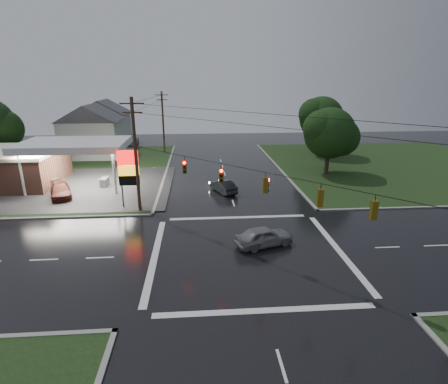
{
  "coord_description": "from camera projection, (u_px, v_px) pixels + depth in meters",
  "views": [
    {
      "loc": [
        -3.61,
        -23.55,
        12.58
      ],
      "look_at": [
        -1.4,
        5.7,
        3.0
      ],
      "focal_mm": 28.0,
      "sensor_mm": 36.0,
      "label": 1
    }
  ],
  "objects": [
    {
      "name": "traffic_signals",
      "position": [
        250.0,
        170.0,
        24.46
      ],
      "size": [
        26.87,
        26.87,
        1.47
      ],
      "color": "black",
      "rests_on": "ground"
    },
    {
      "name": "tree_ne_near",
      "position": [
        331.0,
        133.0,
        46.62
      ],
      "size": [
        7.99,
        6.8,
        8.98
      ],
      "color": "black",
      "rests_on": "ground"
    },
    {
      "name": "pylon_sign",
      "position": [
        129.0,
        169.0,
        34.44
      ],
      "size": [
        2.0,
        0.35,
        6.0
      ],
      "color": "#59595E",
      "rests_on": "ground"
    },
    {
      "name": "utility_pole_nw",
      "position": [
        136.0,
        154.0,
        33.03
      ],
      "size": [
        2.2,
        0.32,
        11.0
      ],
      "color": "#382619",
      "rests_on": "ground"
    },
    {
      "name": "ground",
      "position": [
        248.0,
        252.0,
        26.49
      ],
      "size": [
        120.0,
        120.0,
        0.0
      ],
      "primitive_type": "plane",
      "color": "black",
      "rests_on": "ground"
    },
    {
      "name": "grass_nw",
      "position": [
        40.0,
        171.0,
        49.25
      ],
      "size": [
        36.0,
        36.0,
        0.08
      ],
      "primitive_type": "cube",
      "color": "black",
      "rests_on": "ground"
    },
    {
      "name": "grass_ne",
      "position": [
        394.0,
        165.0,
        52.98
      ],
      "size": [
        36.0,
        36.0,
        0.08
      ],
      "primitive_type": "cube",
      "color": "black",
      "rests_on": "ground"
    },
    {
      "name": "tree_ne_far",
      "position": [
        322.0,
        119.0,
        58.02
      ],
      "size": [
        8.46,
        7.2,
        9.8
      ],
      "color": "black",
      "rests_on": "ground"
    },
    {
      "name": "house_near",
      "position": [
        93.0,
        130.0,
        57.74
      ],
      "size": [
        11.05,
        8.48,
        8.6
      ],
      "color": "silver",
      "rests_on": "ground"
    },
    {
      "name": "utility_pole_n",
      "position": [
        163.0,
        122.0,
        60.12
      ],
      "size": [
        2.2,
        0.32,
        10.5
      ],
      "color": "#382619",
      "rests_on": "ground"
    },
    {
      "name": "car_crossing",
      "position": [
        264.0,
        236.0,
        27.34
      ],
      "size": [
        4.93,
        3.19,
        1.56
      ],
      "primitive_type": "imported",
      "rotation": [
        0.0,
        0.0,
        1.89
      ],
      "color": "gray",
      "rests_on": "ground"
    },
    {
      "name": "gas_station",
      "position": [
        17.0,
        165.0,
        42.52
      ],
      "size": [
        26.2,
        18.0,
        5.6
      ],
      "color": "#2D2D2D",
      "rests_on": "ground"
    },
    {
      "name": "car_north",
      "position": [
        223.0,
        186.0,
        40.25
      ],
      "size": [
        3.12,
        4.59,
        1.43
      ],
      "primitive_type": "imported",
      "rotation": [
        0.0,
        0.0,
        3.55
      ],
      "color": "black",
      "rests_on": "ground"
    },
    {
      "name": "house_far",
      "position": [
        104.0,
        122.0,
        69.04
      ],
      "size": [
        11.05,
        8.48,
        8.6
      ],
      "color": "silver",
      "rests_on": "ground"
    },
    {
      "name": "car_pump",
      "position": [
        61.0,
        191.0,
        38.55
      ],
      "size": [
        3.79,
        5.44,
        1.46
      ],
      "primitive_type": "imported",
      "rotation": [
        0.0,
        0.0,
        0.38
      ],
      "color": "#571F13",
      "rests_on": "ground"
    }
  ]
}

